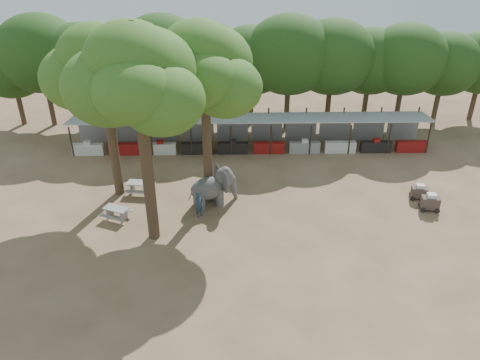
{
  "coord_description": "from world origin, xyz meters",
  "views": [
    {
      "loc": [
        -1.52,
        -20.07,
        15.98
      ],
      "look_at": [
        -1.0,
        5.0,
        2.0
      ],
      "focal_mm": 35.0,
      "sensor_mm": 36.0,
      "label": 1
    }
  ],
  "objects_px": {
    "elephant": "(214,187)",
    "picnic_table_far": "(140,186)",
    "picnic_table_near": "(117,212)",
    "cart_back": "(419,192)",
    "handler": "(199,205)",
    "cart_front": "(430,202)",
    "yard_tree_left": "(101,71)",
    "yard_tree_back": "(202,70)",
    "yard_tree_center": "(135,80)"
  },
  "relations": [
    {
      "from": "yard_tree_center",
      "to": "cart_front",
      "type": "distance_m",
      "value": 19.23
    },
    {
      "from": "yard_tree_center",
      "to": "picnic_table_far",
      "type": "xyz_separation_m",
      "value": [
        -1.44,
        4.72,
        -8.66
      ]
    },
    {
      "from": "yard_tree_left",
      "to": "picnic_table_far",
      "type": "relative_size",
      "value": 5.95
    },
    {
      "from": "cart_front",
      "to": "cart_back",
      "type": "distance_m",
      "value": 1.35
    },
    {
      "from": "yard_tree_center",
      "to": "picnic_table_far",
      "type": "height_order",
      "value": "yard_tree_center"
    },
    {
      "from": "yard_tree_center",
      "to": "elephant",
      "type": "xyz_separation_m",
      "value": [
        3.48,
        3.35,
        -7.97
      ]
    },
    {
      "from": "elephant",
      "to": "handler",
      "type": "height_order",
      "value": "elephant"
    },
    {
      "from": "elephant",
      "to": "cart_back",
      "type": "height_order",
      "value": "elephant"
    },
    {
      "from": "picnic_table_near",
      "to": "cart_front",
      "type": "relative_size",
      "value": 1.51
    },
    {
      "from": "handler",
      "to": "yard_tree_back",
      "type": "bearing_deg",
      "value": 23.31
    },
    {
      "from": "picnic_table_far",
      "to": "yard_tree_left",
      "type": "bearing_deg",
      "value": 177.19
    },
    {
      "from": "cart_front",
      "to": "elephant",
      "type": "bearing_deg",
      "value": -175.6
    },
    {
      "from": "yard_tree_left",
      "to": "handler",
      "type": "xyz_separation_m",
      "value": [
        5.63,
        -3.14,
        -7.37
      ]
    },
    {
      "from": "yard_tree_back",
      "to": "handler",
      "type": "xyz_separation_m",
      "value": [
        -0.37,
        -2.14,
        -7.72
      ]
    },
    {
      "from": "picnic_table_far",
      "to": "cart_back",
      "type": "relative_size",
      "value": 1.54
    },
    {
      "from": "yard_tree_center",
      "to": "yard_tree_back",
      "type": "xyz_separation_m",
      "value": [
        3.0,
        4.0,
        -0.67
      ]
    },
    {
      "from": "yard_tree_center",
      "to": "picnic_table_near",
      "type": "xyz_separation_m",
      "value": [
        -2.39,
        1.71,
        -8.71
      ]
    },
    {
      "from": "yard_tree_center",
      "to": "cart_front",
      "type": "bearing_deg",
      "value": 7.71
    },
    {
      "from": "yard_tree_back",
      "to": "yard_tree_left",
      "type": "bearing_deg",
      "value": 170.54
    },
    {
      "from": "picnic_table_near",
      "to": "cart_front",
      "type": "xyz_separation_m",
      "value": [
        19.41,
        0.6,
        0.07
      ]
    },
    {
      "from": "yard_tree_back",
      "to": "picnic_table_far",
      "type": "bearing_deg",
      "value": 170.78
    },
    {
      "from": "yard_tree_left",
      "to": "yard_tree_back",
      "type": "height_order",
      "value": "yard_tree_back"
    },
    {
      "from": "yard_tree_left",
      "to": "cart_front",
      "type": "bearing_deg",
      "value": -7.67
    },
    {
      "from": "yard_tree_left",
      "to": "cart_back",
      "type": "distance_m",
      "value": 21.3
    },
    {
      "from": "yard_tree_left",
      "to": "elephant",
      "type": "bearing_deg",
      "value": -14.31
    },
    {
      "from": "yard_tree_left",
      "to": "picnic_table_far",
      "type": "height_order",
      "value": "yard_tree_left"
    },
    {
      "from": "handler",
      "to": "cart_back",
      "type": "relative_size",
      "value": 1.38
    },
    {
      "from": "elephant",
      "to": "picnic_table_far",
      "type": "height_order",
      "value": "elephant"
    },
    {
      "from": "yard_tree_back",
      "to": "handler",
      "type": "bearing_deg",
      "value": -99.87
    },
    {
      "from": "handler",
      "to": "cart_back",
      "type": "bearing_deg",
      "value": -49.68
    },
    {
      "from": "picnic_table_near",
      "to": "cart_back",
      "type": "height_order",
      "value": "cart_back"
    },
    {
      "from": "picnic_table_near",
      "to": "yard_tree_center",
      "type": "bearing_deg",
      "value": -12.05
    },
    {
      "from": "yard_tree_center",
      "to": "yard_tree_left",
      "type": "bearing_deg",
      "value": 120.96
    },
    {
      "from": "elephant",
      "to": "picnic_table_near",
      "type": "distance_m",
      "value": 6.14
    },
    {
      "from": "yard_tree_left",
      "to": "yard_tree_center",
      "type": "xyz_separation_m",
      "value": [
        3.0,
        -5.0,
        1.01
      ]
    },
    {
      "from": "yard_tree_left",
      "to": "picnic_table_far",
      "type": "bearing_deg",
      "value": -10.13
    },
    {
      "from": "yard_tree_back",
      "to": "cart_back",
      "type": "distance_m",
      "value": 15.98
    },
    {
      "from": "picnic_table_far",
      "to": "cart_front",
      "type": "height_order",
      "value": "cart_front"
    },
    {
      "from": "yard_tree_back",
      "to": "elephant",
      "type": "distance_m",
      "value": 7.35
    },
    {
      "from": "handler",
      "to": "picnic_table_far",
      "type": "relative_size",
      "value": 0.89
    },
    {
      "from": "handler",
      "to": "cart_front",
      "type": "distance_m",
      "value": 14.4
    },
    {
      "from": "handler",
      "to": "elephant",
      "type": "bearing_deg",
      "value": 3.21
    },
    {
      "from": "yard_tree_back",
      "to": "cart_front",
      "type": "xyz_separation_m",
      "value": [
        14.02,
        -1.7,
        -7.97
      ]
    },
    {
      "from": "handler",
      "to": "cart_back",
      "type": "distance_m",
      "value": 14.3
    },
    {
      "from": "handler",
      "to": "picnic_table_far",
      "type": "bearing_deg",
      "value": 88.09
    },
    {
      "from": "yard_tree_back",
      "to": "yard_tree_center",
      "type": "bearing_deg",
      "value": -126.86
    },
    {
      "from": "yard_tree_center",
      "to": "cart_back",
      "type": "bearing_deg",
      "value": 12.22
    },
    {
      "from": "yard_tree_back",
      "to": "cart_front",
      "type": "distance_m",
      "value": 16.22
    },
    {
      "from": "elephant",
      "to": "handler",
      "type": "distance_m",
      "value": 1.76
    },
    {
      "from": "yard_tree_center",
      "to": "elephant",
      "type": "relative_size",
      "value": 3.64
    }
  ]
}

